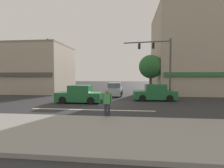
# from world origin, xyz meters

# --- Properties ---
(ground_plane) EXTENTS (120.00, 120.00, 0.00)m
(ground_plane) POSITION_xyz_m (0.00, 0.00, 0.00)
(ground_plane) COLOR #2B2B2D
(lane_marking_stripe) EXTENTS (9.00, 0.24, 0.01)m
(lane_marking_stripe) POSITION_xyz_m (0.00, -3.50, 0.00)
(lane_marking_stripe) COLOR silver
(lane_marking_stripe) RESTS_ON ground
(sidewalk_curb) EXTENTS (40.00, 5.00, 0.16)m
(sidewalk_curb) POSITION_xyz_m (0.00, -8.50, 0.08)
(sidewalk_curb) COLOR gray
(sidewalk_curb) RESTS_ON ground
(building_left_block) EXTENTS (10.41, 8.43, 6.89)m
(building_left_block) POSITION_xyz_m (-11.86, 8.96, 3.44)
(building_left_block) COLOR tan
(building_left_block) RESTS_ON ground
(building_right_corner) EXTENTS (13.86, 10.79, 11.48)m
(building_right_corner) POSITION_xyz_m (13.14, 10.43, 5.74)
(building_right_corner) COLOR tan
(building_right_corner) RESTS_ON ground
(street_tree) EXTENTS (2.88, 2.88, 5.00)m
(street_tree) POSITION_xyz_m (5.16, 6.19, 3.53)
(street_tree) COLOR #4C3823
(street_tree) RESTS_ON ground
(utility_pole_near_left) EXTENTS (1.40, 0.22, 7.15)m
(utility_pole_near_left) POSITION_xyz_m (-7.85, 5.72, 3.72)
(utility_pole_near_left) COLOR brown
(utility_pole_near_left) RESTS_ON ground
(traffic_light_mast) EXTENTS (4.85, 0.86, 6.20)m
(traffic_light_mast) POSITION_xyz_m (5.76, 2.73, 4.18)
(traffic_light_mast) COLOR #47474C
(traffic_light_mast) RESTS_ON ground
(sedan_crossing_center) EXTENTS (1.90, 4.11, 1.58)m
(sedan_crossing_center) POSITION_xyz_m (0.75, 5.58, 0.71)
(sedan_crossing_center) COLOR #999EA3
(sedan_crossing_center) RESTS_ON ground
(sedan_waiting_far) EXTENTS (4.18, 2.04, 1.58)m
(sedan_waiting_far) POSITION_xyz_m (5.13, 1.89, 0.71)
(sedan_waiting_far) COLOR #1E6033
(sedan_waiting_far) RESTS_ON ground
(sedan_parked_curbside) EXTENTS (4.15, 1.97, 1.58)m
(sedan_parked_curbside) POSITION_xyz_m (-1.84, -0.36, 0.71)
(sedan_parked_curbside) COLOR #1E6033
(sedan_parked_curbside) RESTS_ON ground
(pedestrian_foreground_with_bag) EXTENTS (0.67, 0.30, 1.67)m
(pedestrian_foreground_with_bag) POSITION_xyz_m (1.44, -5.93, 0.95)
(pedestrian_foreground_with_bag) COLOR #232838
(pedestrian_foreground_with_bag) RESTS_ON ground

